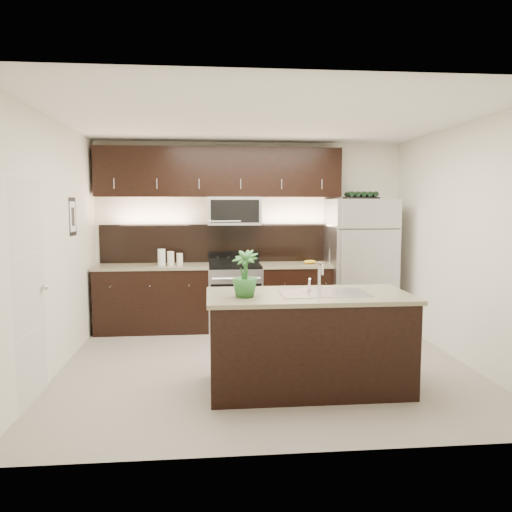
{
  "coord_description": "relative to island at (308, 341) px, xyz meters",
  "views": [
    {
      "loc": [
        -0.63,
        -5.4,
        1.8
      ],
      "look_at": [
        -0.05,
        0.55,
        1.18
      ],
      "focal_mm": 35.0,
      "sensor_mm": 36.0,
      "label": 1
    }
  ],
  "objects": [
    {
      "name": "upper_fixtures",
      "position": [
        -0.76,
        2.57,
        1.67
      ],
      "size": [
        3.49,
        0.4,
        1.66
      ],
      "color": "black",
      "rests_on": "counter_run"
    },
    {
      "name": "room_walls",
      "position": [
        -0.44,
        0.69,
        1.22
      ],
      "size": [
        4.52,
        4.02,
        2.71
      ],
      "color": "silver",
      "rests_on": "ground"
    },
    {
      "name": "wine_rack",
      "position": [
        1.24,
        2.36,
        1.45
      ],
      "size": [
        0.46,
        0.29,
        0.11
      ],
      "color": "black",
      "rests_on": "refrigerator"
    },
    {
      "name": "island",
      "position": [
        0.0,
        0.0,
        0.0
      ],
      "size": [
        1.96,
        0.96,
        0.94
      ],
      "color": "black",
      "rests_on": "ground"
    },
    {
      "name": "counter_run",
      "position": [
        -0.79,
        2.42,
        -0.0
      ],
      "size": [
        3.51,
        0.65,
        0.94
      ],
      "color": "black",
      "rests_on": "ground"
    },
    {
      "name": "refrigerator",
      "position": [
        1.24,
        2.36,
        0.46
      ],
      "size": [
        0.9,
        0.81,
        1.87
      ],
      "primitive_type": "cube",
      "color": "#B2B2B7",
      "rests_on": "ground"
    },
    {
      "name": "sink_faucet",
      "position": [
        0.15,
        0.01,
        0.48
      ],
      "size": [
        0.84,
        0.5,
        0.28
      ],
      "color": "silver",
      "rests_on": "island"
    },
    {
      "name": "ground",
      "position": [
        -0.33,
        0.73,
        -0.47
      ],
      "size": [
        4.5,
        4.5,
        0.0
      ],
      "primitive_type": "plane",
      "color": "gray",
      "rests_on": "ground"
    },
    {
      "name": "canisters",
      "position": [
        -1.52,
        2.38,
        0.57
      ],
      "size": [
        0.35,
        0.14,
        0.23
      ],
      "rotation": [
        0.0,
        0.0,
        0.16
      ],
      "color": "silver",
      "rests_on": "counter_run"
    },
    {
      "name": "french_press",
      "position": [
        0.84,
        2.37,
        0.59
      ],
      "size": [
        0.11,
        0.11,
        0.32
      ],
      "rotation": [
        0.0,
        0.0,
        0.0
      ],
      "color": "silver",
      "rests_on": "counter_run"
    },
    {
      "name": "plant",
      "position": [
        -0.62,
        -0.1,
        0.69
      ],
      "size": [
        0.32,
        0.32,
        0.44
      ],
      "primitive_type": "imported",
      "rotation": [
        0.0,
        0.0,
        -0.43
      ],
      "color": "#276227",
      "rests_on": "island"
    },
    {
      "name": "bananas",
      "position": [
        0.44,
        2.34,
        0.5
      ],
      "size": [
        0.23,
        0.21,
        0.06
      ],
      "primitive_type": "ellipsoid",
      "rotation": [
        0.0,
        0.0,
        0.37
      ],
      "color": "gold",
      "rests_on": "counter_run"
    }
  ]
}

